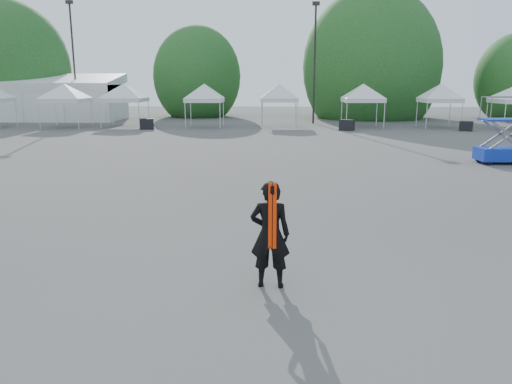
{
  "coord_description": "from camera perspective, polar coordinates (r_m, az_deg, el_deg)",
  "views": [
    {
      "loc": [
        -0.46,
        -10.8,
        3.56
      ],
      "look_at": [
        -0.79,
        -0.69,
        1.3
      ],
      "focal_mm": 35.0,
      "sensor_mm": 36.0,
      "label": 1
    }
  ],
  "objects": [
    {
      "name": "crate_east",
      "position": [
        39.33,
        22.88,
        6.95
      ],
      "size": [
        1.1,
        1.0,
        0.69
      ],
      "primitive_type": "cube",
      "rotation": [
        0.0,
        0.0,
        -0.43
      ],
      "color": "black",
      "rests_on": "ground"
    },
    {
      "name": "tent_f",
      "position": [
        40.05,
        12.17,
        11.63
      ],
      "size": [
        4.26,
        4.26,
        3.88
      ],
      "color": "silver",
      "rests_on": "ground"
    },
    {
      "name": "tree_mid_e",
      "position": [
        50.7,
        13.01,
        13.76
      ],
      "size": [
        5.12,
        5.12,
        7.79
      ],
      "color": "#382314",
      "rests_on": "ground"
    },
    {
      "name": "tent_g",
      "position": [
        41.18,
        20.36,
        11.15
      ],
      "size": [
        3.96,
        3.96,
        3.88
      ],
      "color": "silver",
      "rests_on": "ground"
    },
    {
      "name": "crate_west",
      "position": [
        38.44,
        -12.38,
        7.61
      ],
      "size": [
        1.18,
        1.02,
        0.79
      ],
      "primitive_type": "cube",
      "rotation": [
        0.0,
        0.0,
        0.26
      ],
      "color": "black",
      "rests_on": "ground"
    },
    {
      "name": "tent_b",
      "position": [
        41.63,
        -21.07,
        11.11
      ],
      "size": [
        4.42,
        4.42,
        3.88
      ],
      "color": "silver",
      "rests_on": "ground"
    },
    {
      "name": "light_pole_west",
      "position": [
        48.16,
        -20.16,
        14.51
      ],
      "size": [
        0.6,
        0.25,
        10.3
      ],
      "color": "black",
      "rests_on": "ground"
    },
    {
      "name": "crate_mid",
      "position": [
        37.25,
        10.35,
        7.54
      ],
      "size": [
        1.23,
        1.09,
        0.79
      ],
      "primitive_type": "cube",
      "rotation": [
        0.0,
        0.0,
        -0.35
      ],
      "color": "black",
      "rests_on": "ground"
    },
    {
      "name": "tree_far_w",
      "position": [
        55.08,
        -26.41,
        12.36
      ],
      "size": [
        4.8,
        4.8,
        7.3
      ],
      "color": "#382314",
      "rests_on": "ground"
    },
    {
      "name": "ground",
      "position": [
        11.38,
        4.14,
        -5.66
      ],
      "size": [
        120.0,
        120.0,
        0.0
      ],
      "primitive_type": "plane",
      "color": "#474442",
      "rests_on": "ground"
    },
    {
      "name": "man",
      "position": [
        8.68,
        1.62,
        -4.86
      ],
      "size": [
        0.72,
        0.49,
        1.91
      ],
      "rotation": [
        0.0,
        0.0,
        3.09
      ],
      "color": "black",
      "rests_on": "ground"
    },
    {
      "name": "tree_mid_w",
      "position": [
        51.35,
        -6.74,
        12.95
      ],
      "size": [
        4.16,
        4.16,
        6.33
      ],
      "color": "#382314",
      "rests_on": "ground"
    },
    {
      "name": "marquee",
      "position": [
        50.63,
        -23.67,
        9.78
      ],
      "size": [
        15.0,
        6.25,
        4.23
      ],
      "color": "silver",
      "rests_on": "ground"
    },
    {
      "name": "light_pole_east",
      "position": [
        42.98,
        6.73,
        15.15
      ],
      "size": [
        0.6,
        0.25,
        9.8
      ],
      "color": "black",
      "rests_on": "ground"
    },
    {
      "name": "tent_c",
      "position": [
        41.17,
        -14.87,
        11.51
      ],
      "size": [
        4.51,
        4.51,
        3.88
      ],
      "color": "silver",
      "rests_on": "ground"
    },
    {
      "name": "scissor_lift",
      "position": [
        24.37,
        26.64,
        6.34
      ],
      "size": [
        2.31,
        1.27,
        2.89
      ],
      "rotation": [
        0.0,
        0.0,
        0.07
      ],
      "color": "#0D25AB",
      "rests_on": "ground"
    },
    {
      "name": "tent_d",
      "position": [
        39.27,
        -5.93,
        11.82
      ],
      "size": [
        3.99,
        3.99,
        3.88
      ],
      "color": "silver",
      "rests_on": "ground"
    },
    {
      "name": "tent_e",
      "position": [
        39.62,
        2.7,
        11.88
      ],
      "size": [
        4.09,
        4.09,
        3.88
      ],
      "color": "silver",
      "rests_on": "ground"
    }
  ]
}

